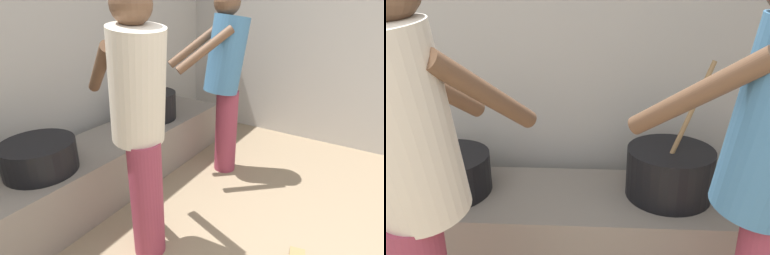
{
  "view_description": "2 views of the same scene",
  "coord_description": "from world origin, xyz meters",
  "views": [
    {
      "loc": [
        -0.92,
        0.14,
        1.5
      ],
      "look_at": [
        0.83,
        1.31,
        0.63
      ],
      "focal_mm": 28.28,
      "sensor_mm": 36.0,
      "label": 1
    },
    {
      "loc": [
        0.81,
        0.2,
        1.48
      ],
      "look_at": [
        0.74,
        1.44,
        1.03
      ],
      "focal_mm": 35.26,
      "sensor_mm": 36.0,
      "label": 2
    }
  ],
  "objects": [
    {
      "name": "cooking_pot_secondary",
      "position": [
        -0.0,
        1.98,
        0.55
      ],
      "size": [
        0.48,
        0.48,
        0.21
      ],
      "color": "black",
      "rests_on": "hearth_ledge"
    },
    {
      "name": "block_enclosure_rear",
      "position": [
        0.0,
        2.51,
        1.23
      ],
      "size": [
        5.56,
        0.2,
        2.45
      ],
      "primitive_type": "cube",
      "color": "#ADA8A0",
      "rests_on": "ground_plane"
    },
    {
      "name": "cooking_pot_main",
      "position": [
        1.2,
        2.01,
        0.58
      ],
      "size": [
        0.45,
        0.45,
        0.72
      ],
      "color": "black",
      "rests_on": "hearth_ledge"
    },
    {
      "name": "cook_in_cream_shirt",
      "position": [
        0.22,
        1.25,
        0.92
      ],
      "size": [
        0.59,
        0.74,
        1.6
      ],
      "color": "#8C3347",
      "rests_on": "ground_plane"
    },
    {
      "name": "hearth_ledge",
      "position": [
        0.6,
        1.99,
        0.22
      ],
      "size": [
        2.66,
        0.6,
        0.45
      ],
      "primitive_type": "cube",
      "color": "slate",
      "rests_on": "ground_plane"
    }
  ]
}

